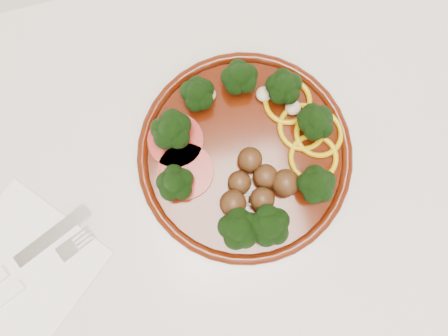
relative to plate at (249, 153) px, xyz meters
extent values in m
cube|color=white|center=(0.11, -0.02, -0.49)|extent=(2.40, 0.60, 0.87)
cube|color=beige|center=(0.11, -0.02, -0.04)|extent=(2.40, 0.60, 0.03)
cylinder|color=#3D1004|center=(0.00, 0.00, -0.02)|extent=(0.27, 0.27, 0.01)
torus|color=#3D1004|center=(0.00, 0.00, -0.01)|extent=(0.28, 0.28, 0.01)
sphere|color=#4A2A12|center=(0.00, -0.01, 0.01)|extent=(0.03, 0.03, 0.03)
sphere|color=#4A2A12|center=(0.03, -0.05, 0.01)|extent=(0.03, 0.03, 0.03)
sphere|color=#4A2A12|center=(0.01, -0.03, 0.01)|extent=(0.03, 0.03, 0.03)
sphere|color=#4A2A12|center=(0.00, -0.06, 0.01)|extent=(0.03, 0.03, 0.03)
sphere|color=#4A2A12|center=(-0.04, -0.06, 0.01)|extent=(0.03, 0.03, 0.03)
sphere|color=#4A2A12|center=(-0.02, -0.03, 0.01)|extent=(0.03, 0.03, 0.03)
torus|color=#C19507|center=(0.08, 0.02, -0.01)|extent=(0.06, 0.06, 0.01)
torus|color=#C19507|center=(0.08, -0.03, -0.01)|extent=(0.06, 0.06, 0.01)
torus|color=#C19507|center=(0.07, 0.05, -0.01)|extent=(0.06, 0.06, 0.01)
torus|color=#C19507|center=(0.09, 0.00, -0.01)|extent=(0.06, 0.06, 0.01)
cylinder|color=#720A07|center=(-0.08, 0.04, -0.01)|extent=(0.07, 0.07, 0.01)
cylinder|color=#720A07|center=(-0.08, 0.00, -0.01)|extent=(0.07, 0.07, 0.01)
torus|color=beige|center=(-0.03, -0.08, -0.01)|extent=(0.05, 0.05, 0.00)
torus|color=beige|center=(0.00, -0.09, -0.01)|extent=(0.04, 0.04, 0.00)
torus|color=beige|center=(-0.02, -0.08, -0.01)|extent=(0.06, 0.06, 0.00)
ellipsoid|color=#C6B793|center=(0.04, 0.07, 0.00)|extent=(0.02, 0.02, 0.01)
ellipsoid|color=#C6B793|center=(-0.03, 0.09, 0.00)|extent=(0.02, 0.02, 0.01)
ellipsoid|color=#C6B793|center=(0.07, 0.04, 0.00)|extent=(0.02, 0.02, 0.01)
cube|color=white|center=(-0.31, -0.07, -0.02)|extent=(0.23, 0.23, 0.00)
cube|color=silver|center=(-0.26, -0.04, -0.02)|extent=(0.11, 0.06, 0.00)
cube|color=silver|center=(-0.25, -0.06, -0.02)|extent=(0.03, 0.03, 0.00)
cube|color=silver|center=(-0.23, -0.06, -0.02)|extent=(0.03, 0.01, 0.00)
cube|color=silver|center=(-0.23, -0.05, -0.02)|extent=(0.03, 0.01, 0.00)
cube|color=silver|center=(-0.23, -0.05, -0.02)|extent=(0.03, 0.01, 0.00)
cube|color=silver|center=(-0.23, -0.04, -0.02)|extent=(0.03, 0.01, 0.00)
camera|label=1|loc=(-0.05, -0.08, 0.54)|focal=35.00mm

